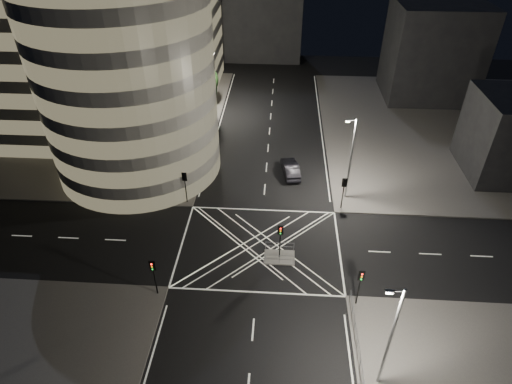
# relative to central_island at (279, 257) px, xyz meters

# --- Properties ---
(ground) EXTENTS (120.00, 120.00, 0.00)m
(ground) POSITION_rel_central_island_xyz_m (-2.00, 1.50, -0.07)
(ground) COLOR black
(ground) RESTS_ON ground
(sidewalk_far_left) EXTENTS (42.00, 42.00, 0.15)m
(sidewalk_far_left) POSITION_rel_central_island_xyz_m (-31.00, 28.50, 0.00)
(sidewalk_far_left) COLOR #575351
(sidewalk_far_left) RESTS_ON ground
(sidewalk_far_right) EXTENTS (42.00, 42.00, 0.15)m
(sidewalk_far_right) POSITION_rel_central_island_xyz_m (27.00, 28.50, 0.00)
(sidewalk_far_right) COLOR #575351
(sidewalk_far_right) RESTS_ON ground
(central_island) EXTENTS (3.00, 2.00, 0.15)m
(central_island) POSITION_rel_central_island_xyz_m (0.00, 0.00, 0.00)
(central_island) COLOR slate
(central_island) RESTS_ON ground
(office_tower_curved) EXTENTS (30.00, 29.00, 27.20)m
(office_tower_curved) POSITION_rel_central_island_xyz_m (-22.74, 20.24, 12.58)
(office_tower_curved) COLOR gray
(office_tower_curved) RESTS_ON sidewalk_far_left
(office_block_rear) EXTENTS (24.00, 16.00, 22.00)m
(office_block_rear) POSITION_rel_central_island_xyz_m (-24.00, 43.50, 11.07)
(office_block_rear) COLOR gray
(office_block_rear) RESTS_ON sidewalk_far_left
(building_right_far) EXTENTS (14.00, 12.00, 15.00)m
(building_right_far) POSITION_rel_central_island_xyz_m (24.00, 41.50, 7.58)
(building_right_far) COLOR black
(building_right_far) RESTS_ON sidewalk_far_right
(building_far_end) EXTENTS (18.00, 8.00, 18.00)m
(building_far_end) POSITION_rel_central_island_xyz_m (-6.00, 59.50, 8.93)
(building_far_end) COLOR black
(building_far_end) RESTS_ON ground
(tree_a) EXTENTS (4.29, 4.29, 7.32)m
(tree_a) POSITION_rel_central_island_xyz_m (-12.50, 10.50, 4.92)
(tree_a) COLOR black
(tree_a) RESTS_ON sidewalk_far_left
(tree_b) EXTENTS (4.40, 4.40, 7.49)m
(tree_b) POSITION_rel_central_island_xyz_m (-12.50, 16.50, 5.02)
(tree_b) COLOR black
(tree_b) RESTS_ON sidewalk_far_left
(tree_c) EXTENTS (3.99, 3.99, 6.88)m
(tree_c) POSITION_rel_central_island_xyz_m (-12.50, 22.50, 4.65)
(tree_c) COLOR black
(tree_c) RESTS_ON sidewalk_far_left
(tree_d) EXTENTS (5.32, 5.32, 8.46)m
(tree_d) POSITION_rel_central_island_xyz_m (-12.50, 28.50, 5.47)
(tree_d) COLOR black
(tree_d) RESTS_ON sidewalk_far_left
(tree_e) EXTENTS (3.95, 3.95, 6.66)m
(tree_e) POSITION_rel_central_island_xyz_m (-12.50, 34.50, 4.45)
(tree_e) COLOR black
(tree_e) RESTS_ON sidewalk_far_left
(traffic_signal_fl) EXTENTS (0.55, 0.22, 4.00)m
(traffic_signal_fl) POSITION_rel_central_island_xyz_m (-10.80, 8.30, 2.84)
(traffic_signal_fl) COLOR black
(traffic_signal_fl) RESTS_ON sidewalk_far_left
(traffic_signal_nl) EXTENTS (0.55, 0.22, 4.00)m
(traffic_signal_nl) POSITION_rel_central_island_xyz_m (-10.80, -5.30, 2.84)
(traffic_signal_nl) COLOR black
(traffic_signal_nl) RESTS_ON sidewalk_near_left
(traffic_signal_fr) EXTENTS (0.55, 0.22, 4.00)m
(traffic_signal_fr) POSITION_rel_central_island_xyz_m (6.80, 8.30, 2.84)
(traffic_signal_fr) COLOR black
(traffic_signal_fr) RESTS_ON sidewalk_far_right
(traffic_signal_nr) EXTENTS (0.55, 0.22, 4.00)m
(traffic_signal_nr) POSITION_rel_central_island_xyz_m (6.80, -5.30, 2.84)
(traffic_signal_nr) COLOR black
(traffic_signal_nr) RESTS_ON sidewalk_near_right
(traffic_signal_island) EXTENTS (0.55, 0.22, 4.00)m
(traffic_signal_island) POSITION_rel_central_island_xyz_m (0.00, 0.00, 2.84)
(traffic_signal_island) COLOR black
(traffic_signal_island) RESTS_ON central_island
(street_lamp_left_near) EXTENTS (1.25, 0.25, 10.00)m
(street_lamp_left_near) POSITION_rel_central_island_xyz_m (-11.44, 13.50, 5.47)
(street_lamp_left_near) COLOR slate
(street_lamp_left_near) RESTS_ON sidewalk_far_left
(street_lamp_left_far) EXTENTS (1.25, 0.25, 10.00)m
(street_lamp_left_far) POSITION_rel_central_island_xyz_m (-11.44, 31.50, 5.47)
(street_lamp_left_far) COLOR slate
(street_lamp_left_far) RESTS_ON sidewalk_far_left
(street_lamp_right_far) EXTENTS (1.25, 0.25, 10.00)m
(street_lamp_right_far) POSITION_rel_central_island_xyz_m (7.44, 10.50, 5.47)
(street_lamp_right_far) COLOR slate
(street_lamp_right_far) RESTS_ON sidewalk_far_right
(street_lamp_right_near) EXTENTS (1.25, 0.25, 10.00)m
(street_lamp_right_near) POSITION_rel_central_island_xyz_m (7.44, -12.50, 5.47)
(street_lamp_right_near) COLOR slate
(street_lamp_right_near) RESTS_ON sidewalk_near_right
(railing_near_right) EXTENTS (0.06, 11.70, 1.10)m
(railing_near_right) POSITION_rel_central_island_xyz_m (6.30, -10.65, 0.62)
(railing_near_right) COLOR slate
(railing_near_right) RESTS_ON sidewalk_near_right
(railing_island_south) EXTENTS (2.80, 0.06, 1.10)m
(railing_island_south) POSITION_rel_central_island_xyz_m (0.00, -0.90, 0.62)
(railing_island_south) COLOR slate
(railing_island_south) RESTS_ON central_island
(railing_island_north) EXTENTS (2.80, 0.06, 1.10)m
(railing_island_north) POSITION_rel_central_island_xyz_m (0.00, 0.90, 0.62)
(railing_island_north) COLOR slate
(railing_island_north) RESTS_ON central_island
(sedan) EXTENTS (2.69, 5.39, 1.70)m
(sedan) POSITION_rel_central_island_xyz_m (1.05, 15.05, 0.77)
(sedan) COLOR black
(sedan) RESTS_ON ground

